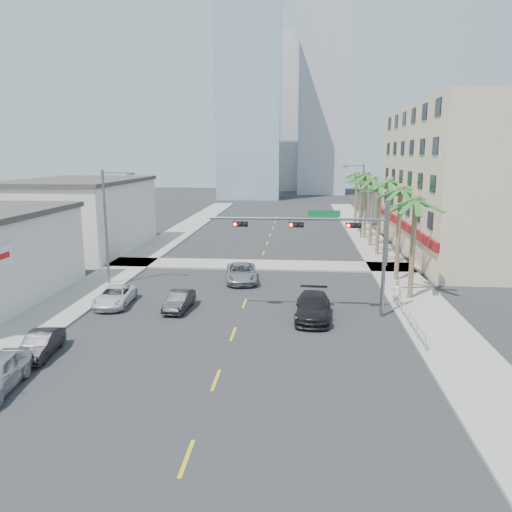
{
  "coord_description": "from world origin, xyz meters",
  "views": [
    {
      "loc": [
        3.68,
        -22.96,
        10.15
      ],
      "look_at": [
        0.85,
        9.4,
        3.5
      ],
      "focal_mm": 35.0,
      "sensor_mm": 36.0,
      "label": 1
    }
  ],
  "objects_px": {
    "car_parked_mid": "(41,344)",
    "car_lane_right": "(313,307)",
    "traffic_signal_mast": "(333,237)",
    "car_lane_left": "(179,301)",
    "car_lane_center": "(241,273)",
    "pedestrian": "(397,293)",
    "car_parked_far": "(115,296)"
  },
  "relations": [
    {
      "from": "car_parked_far",
      "to": "car_lane_right",
      "type": "distance_m",
      "value": 13.53
    },
    {
      "from": "traffic_signal_mast",
      "to": "car_lane_center",
      "type": "distance_m",
      "value": 11.36
    },
    {
      "from": "car_lane_left",
      "to": "car_lane_center",
      "type": "distance_m",
      "value": 8.44
    },
    {
      "from": "car_lane_center",
      "to": "pedestrian",
      "type": "xyz_separation_m",
      "value": [
        11.22,
        -6.01,
        0.28
      ]
    },
    {
      "from": "car_parked_mid",
      "to": "car_lane_right",
      "type": "height_order",
      "value": "car_lane_right"
    },
    {
      "from": "car_parked_mid",
      "to": "car_lane_right",
      "type": "distance_m",
      "value": 15.74
    },
    {
      "from": "car_parked_far",
      "to": "car_lane_left",
      "type": "relative_size",
      "value": 1.22
    },
    {
      "from": "car_parked_far",
      "to": "pedestrian",
      "type": "height_order",
      "value": "pedestrian"
    },
    {
      "from": "car_lane_left",
      "to": "pedestrian",
      "type": "relative_size",
      "value": 2.21
    },
    {
      "from": "traffic_signal_mast",
      "to": "car_lane_left",
      "type": "height_order",
      "value": "traffic_signal_mast"
    },
    {
      "from": "traffic_signal_mast",
      "to": "car_lane_left",
      "type": "xyz_separation_m",
      "value": [
        -9.95,
        0.29,
        -4.44
      ]
    },
    {
      "from": "car_lane_center",
      "to": "car_lane_right",
      "type": "relative_size",
      "value": 0.99
    },
    {
      "from": "traffic_signal_mast",
      "to": "car_lane_right",
      "type": "xyz_separation_m",
      "value": [
        -1.16,
        -0.77,
        -4.3
      ]
    },
    {
      "from": "car_lane_left",
      "to": "car_lane_center",
      "type": "relative_size",
      "value": 0.73
    },
    {
      "from": "car_parked_mid",
      "to": "car_lane_right",
      "type": "xyz_separation_m",
      "value": [
        14.03,
        7.14,
        0.15
      ]
    },
    {
      "from": "traffic_signal_mast",
      "to": "car_parked_mid",
      "type": "height_order",
      "value": "traffic_signal_mast"
    },
    {
      "from": "car_parked_mid",
      "to": "traffic_signal_mast",
      "type": "bearing_deg",
      "value": 21.27
    },
    {
      "from": "car_parked_far",
      "to": "pedestrian",
      "type": "relative_size",
      "value": 2.7
    },
    {
      "from": "car_lane_center",
      "to": "traffic_signal_mast",
      "type": "bearing_deg",
      "value": -57.98
    },
    {
      "from": "car_lane_right",
      "to": "car_parked_mid",
      "type": "bearing_deg",
      "value": -150.46
    },
    {
      "from": "car_lane_left",
      "to": "pedestrian",
      "type": "bearing_deg",
      "value": 10.03
    },
    {
      "from": "car_parked_mid",
      "to": "car_lane_left",
      "type": "distance_m",
      "value": 9.73
    },
    {
      "from": "car_parked_mid",
      "to": "pedestrian",
      "type": "bearing_deg",
      "value": 20.62
    },
    {
      "from": "traffic_signal_mast",
      "to": "pedestrian",
      "type": "xyz_separation_m",
      "value": [
        4.52,
        2.07,
        -4.06
      ]
    },
    {
      "from": "car_lane_center",
      "to": "pedestrian",
      "type": "relative_size",
      "value": 3.03
    },
    {
      "from": "car_lane_center",
      "to": "car_lane_right",
      "type": "bearing_deg",
      "value": -65.59
    },
    {
      "from": "car_parked_mid",
      "to": "car_lane_center",
      "type": "bearing_deg",
      "value": 55.8
    },
    {
      "from": "pedestrian",
      "to": "car_lane_center",
      "type": "bearing_deg",
      "value": -29.32
    },
    {
      "from": "traffic_signal_mast",
      "to": "car_parked_far",
      "type": "bearing_deg",
      "value": 176.39
    },
    {
      "from": "traffic_signal_mast",
      "to": "pedestrian",
      "type": "relative_size",
      "value": 6.5
    },
    {
      "from": "traffic_signal_mast",
      "to": "car_parked_far",
      "type": "height_order",
      "value": "traffic_signal_mast"
    },
    {
      "from": "traffic_signal_mast",
      "to": "car_lane_right",
      "type": "distance_m",
      "value": 4.52
    }
  ]
}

